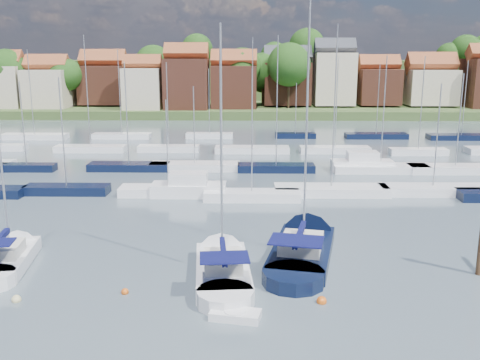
{
  "coord_description": "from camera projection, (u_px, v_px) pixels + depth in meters",
  "views": [
    {
      "loc": [
        0.38,
        -28.88,
        12.76
      ],
      "look_at": [
        -0.36,
        14.0,
        2.93
      ],
      "focal_mm": 40.0,
      "sensor_mm": 36.0,
      "label": 1
    }
  ],
  "objects": [
    {
      "name": "sailboat_centre",
      "position": [
        222.0,
        262.0,
        33.19
      ],
      "size": [
        4.13,
        11.97,
        15.94
      ],
      "rotation": [
        0.0,
        0.0,
        1.66
      ],
      "color": "white",
      "rests_on": "ground"
    },
    {
      "name": "sailboat_left",
      "position": [
        13.0,
        254.0,
        34.52
      ],
      "size": [
        4.02,
        10.11,
        13.45
      ],
      "rotation": [
        0.0,
        0.0,
        1.72
      ],
      "color": "white",
      "rests_on": "ground"
    },
    {
      "name": "tender",
      "position": [
        235.0,
        315.0,
        26.7
      ],
      "size": [
        2.68,
        1.63,
        0.54
      ],
      "rotation": [
        0.0,
        0.0,
        -0.2
      ],
      "color": "white",
      "rests_on": "ground"
    },
    {
      "name": "marina_field",
      "position": [
        262.0,
        161.0,
        65.13
      ],
      "size": [
        79.62,
        41.41,
        15.93
      ],
      "color": "white",
      "rests_on": "ground"
    },
    {
      "name": "buoy_c",
      "position": [
        125.0,
        294.0,
        29.61
      ],
      "size": [
        0.42,
        0.42,
        0.42
      ],
      "primitive_type": "sphere",
      "color": "#D85914",
      "rests_on": "ground"
    },
    {
      "name": "buoy_d",
      "position": [
        322.0,
        303.0,
        28.49
      ],
      "size": [
        0.55,
        0.55,
        0.55
      ],
      "primitive_type": "sphere",
      "color": "#D85914",
      "rests_on": "ground"
    },
    {
      "name": "far_shore_town",
      "position": [
        256.0,
        86.0,
        159.23
      ],
      "size": [
        212.46,
        90.0,
        22.27
      ],
      "color": "#40562B",
      "rests_on": "ground"
    },
    {
      "name": "ground",
      "position": [
        246.0,
        158.0,
        69.99
      ],
      "size": [
        260.0,
        260.0,
        0.0
      ],
      "primitive_type": "plane",
      "color": "#46555F",
      "rests_on": "ground"
    },
    {
      "name": "buoy_b",
      "position": [
        17.0,
        301.0,
        28.67
      ],
      "size": [
        0.51,
        0.51,
        0.51
      ],
      "primitive_type": "sphere",
      "color": "beige",
      "rests_on": "ground"
    },
    {
      "name": "sailboat_navy",
      "position": [
        305.0,
        243.0,
        36.76
      ],
      "size": [
        6.46,
        14.3,
        19.06
      ],
      "rotation": [
        0.0,
        0.0,
        1.36
      ],
      "color": "black",
      "rests_on": "ground"
    },
    {
      "name": "buoy_e",
      "position": [
        275.0,
        246.0,
        37.01
      ],
      "size": [
        0.44,
        0.44,
        0.44
      ],
      "primitive_type": "sphere",
      "color": "beige",
      "rests_on": "ground"
    }
  ]
}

